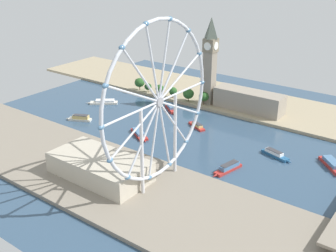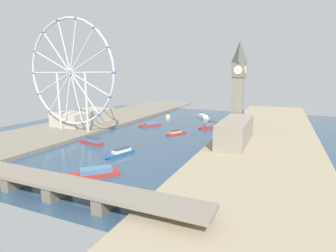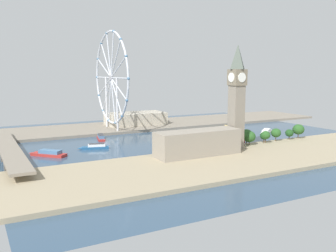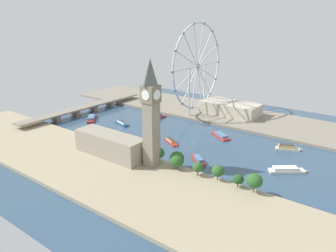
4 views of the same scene
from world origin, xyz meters
name	(u,v)px [view 3 (image 3 of 4)]	position (x,y,z in m)	size (l,w,h in m)	color
ground_plane	(187,139)	(0.00, 0.00, 0.00)	(380.11, 380.11, 0.00)	#334C66
riverbank_left	(254,158)	(-105.06, 0.00, 1.50)	(90.00, 520.00, 3.00)	tan
riverbank_right	(145,125)	(105.06, 0.00, 1.50)	(90.00, 520.00, 3.00)	gray
clock_tower	(237,95)	(-74.45, -5.55, 50.41)	(13.37, 13.37, 91.20)	gray
parliament_block	(198,143)	(-80.92, 38.56, 13.27)	(22.00, 72.22, 20.53)	gray
tree_row_embankment	(264,134)	(-65.90, -46.53, 11.36)	(14.68, 98.53, 14.55)	#513823
ferris_wheel	(111,78)	(87.04, 52.05, 63.01)	(111.91, 3.20, 115.43)	silver
riverside_hall	(136,119)	(107.20, 12.63, 10.67)	(37.67, 74.15, 15.33)	#BCB29E
river_bridge	(8,148)	(0.00, 174.89, 7.14)	(192.11, 15.80, 9.57)	gray
tour_boat_0	(95,147)	(-4.13, 101.32, 2.08)	(12.66, 28.73, 5.06)	#235684
tour_boat_1	(181,141)	(-16.94, 16.71, 1.84)	(15.49, 25.38, 4.63)	#B22D28
tour_boat_2	(185,132)	(29.79, -15.39, 1.79)	(21.30, 30.14, 4.27)	#B22D28
tour_boat_3	(232,141)	(-38.81, -30.02, 2.02)	(20.77, 25.01, 4.99)	#B22D28
tour_boat_4	(49,154)	(-13.61, 144.63, 2.19)	(29.88, 28.97, 5.31)	#B22D28
tour_boat_5	(230,126)	(37.45, -85.57, 2.56)	(15.79, 25.59, 6.02)	beige
tour_boat_6	(101,137)	(39.36, 81.75, 2.45)	(30.55, 11.76, 5.80)	#B22D28
tour_boat_7	(266,131)	(-11.44, -100.96, 1.99)	(25.55, 30.74, 4.71)	beige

